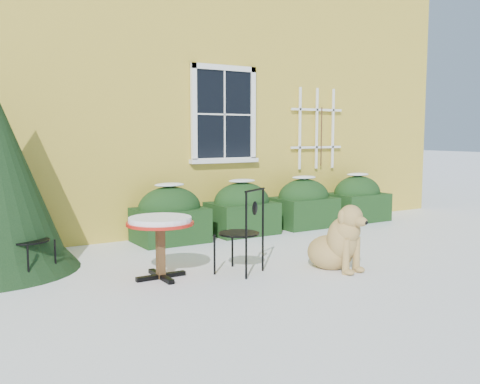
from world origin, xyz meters
TOP-DOWN VIEW (x-y plane):
  - ground at (0.00, 0.00)m, footprint 80.00×80.00m
  - house at (0.00, 7.00)m, footprint 12.40×8.40m
  - hedge_row at (1.65, 2.55)m, footprint 4.95×0.80m
  - bistro_table at (-1.26, 0.70)m, footprint 0.77×0.77m
  - patio_chair_near at (-0.34, 0.41)m, footprint 0.61×0.61m
  - patio_chair_far at (-2.55, 1.54)m, footprint 0.57×0.57m
  - dog at (0.74, -0.08)m, footprint 0.60×0.95m

SIDE VIEW (x-z plane):
  - ground at x=0.00m, z-range 0.00..0.00m
  - dog at x=0.74m, z-range -0.08..0.76m
  - hedge_row at x=1.65m, z-range -0.05..0.86m
  - patio_chair_far at x=-2.55m, z-range 0.00..0.94m
  - patio_chair_near at x=-0.34m, z-range 0.00..1.02m
  - bistro_table at x=-1.26m, z-range 0.24..0.95m
  - house at x=0.00m, z-range 0.02..6.42m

